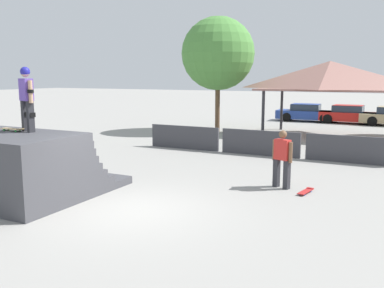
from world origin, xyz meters
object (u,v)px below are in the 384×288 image
skateboard_on_deck (13,129)px  parked_car_red (349,115)px  skateboard_on_ground (306,191)px  parked_car_blue (307,113)px  bystander_walking (282,156)px  tree_far_back (218,54)px  skater_on_deck (26,95)px

skateboard_on_deck → parked_car_red: (6.05, 23.41, -1.26)m
skateboard_on_ground → parked_car_blue: 20.08m
bystander_walking → parked_car_blue: bearing=-58.8°
skateboard_on_deck → bystander_walking: bearing=33.9°
bystander_walking → skateboard_on_ground: bearing=-177.1°
skateboard_on_deck → skateboard_on_ground: (7.26, 3.81, -1.80)m
skateboard_on_ground → parked_car_red: (-1.21, 19.60, 0.54)m
tree_far_back → bystander_walking: bearing=-58.2°
skater_on_deck → bystander_walking: 7.41m
skateboard_on_deck → skateboard_on_ground: bearing=29.4°
parked_car_blue → tree_far_back: bearing=-116.1°
tree_far_back → parked_car_blue: (3.60, 8.14, -3.98)m
tree_far_back → parked_car_red: size_ratio=1.54×
parked_car_blue → parked_car_red: bearing=-3.1°
skateboard_on_deck → parked_car_blue: size_ratio=0.17×
skateboard_on_deck → skateboard_on_ground: 8.39m
parked_car_red → skateboard_on_deck: bearing=-102.2°
tree_far_back → parked_car_blue: bearing=66.2°
skater_on_deck → skateboard_on_deck: size_ratio=2.29×
skateboard_on_deck → tree_far_back: tree_far_back is taller
bystander_walking → skateboard_on_deck: bearing=53.5°
skateboard_on_ground → parked_car_blue: parked_car_blue is taller
skateboard_on_ground → tree_far_back: 14.59m
skateboard_on_deck → parked_car_blue: skateboard_on_deck is taller
skater_on_deck → parked_car_blue: (2.63, 23.33, -2.20)m
tree_far_back → parked_car_red: (6.53, 8.10, -3.98)m
parked_car_red → bystander_walking: bearing=-86.5°
bystander_walking → skateboard_on_ground: size_ratio=2.16×
skateboard_on_deck → parked_car_red: 24.21m
tree_far_back → parked_car_red: tree_far_back is taller
skateboard_on_deck → parked_car_blue: 23.69m
bystander_walking → skater_on_deck: bearing=54.7°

